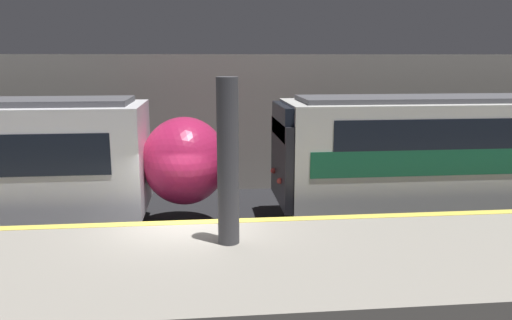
{
  "coord_description": "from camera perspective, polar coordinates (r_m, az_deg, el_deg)",
  "views": [
    {
      "loc": [
        0.47,
        -11.55,
        4.93
      ],
      "look_at": [
        1.78,
        1.05,
        2.31
      ],
      "focal_mm": 35.0,
      "sensor_mm": 36.0,
      "label": 1
    }
  ],
  "objects": [
    {
      "name": "station_rear_barrier",
      "position": [
        18.55,
        -7.35,
        4.11
      ],
      "size": [
        50.0,
        0.15,
        5.03
      ],
      "color": "#9E998E",
      "rests_on": "ground"
    },
    {
      "name": "ground_plane",
      "position": [
        12.56,
        -7.75,
        -11.52
      ],
      "size": [
        120.0,
        120.0,
        0.0
      ],
      "primitive_type": "plane",
      "color": "black"
    },
    {
      "name": "support_pillar_near",
      "position": [
        10.23,
        -3.22,
        -0.27
      ],
      "size": [
        0.45,
        0.45,
        3.47
      ],
      "color": "#47474C",
      "rests_on": "platform"
    },
    {
      "name": "platform",
      "position": [
        10.23,
        -8.22,
        -13.85
      ],
      "size": [
        40.0,
        4.64,
        1.09
      ],
      "color": "gray",
      "rests_on": "ground"
    }
  ]
}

